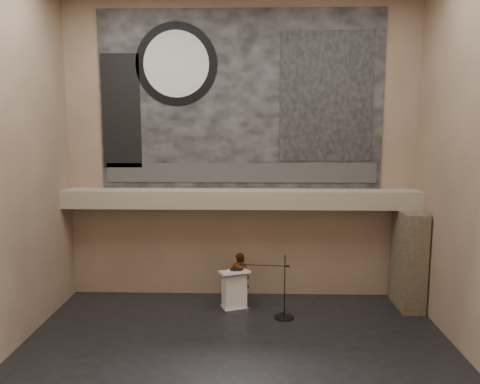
{
  "coord_description": "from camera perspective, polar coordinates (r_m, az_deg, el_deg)",
  "views": [
    {
      "loc": [
        0.34,
        -9.44,
        5.05
      ],
      "look_at": [
        0.0,
        3.2,
        3.2
      ],
      "focal_mm": 35.0,
      "sensor_mm": 36.0,
      "label": 1
    }
  ],
  "objects": [
    {
      "name": "floor",
      "position": [
        10.71,
        -0.49,
        -19.81
      ],
      "size": [
        10.0,
        10.0,
        0.0
      ],
      "primitive_type": "plane",
      "color": "black",
      "rests_on": "ground"
    },
    {
      "name": "banner_text_strip",
      "position": [
        13.44,
        0.08,
        2.35
      ],
      "size": [
        7.76,
        0.02,
        0.55
      ],
      "primitive_type": "cube",
      "color": "#2F2F2F",
      "rests_on": "banner"
    },
    {
      "name": "soffit",
      "position": [
        13.21,
        0.05,
        -0.82
      ],
      "size": [
        10.0,
        0.8,
        0.5
      ],
      "primitive_type": "cube",
      "color": "gray",
      "rests_on": "wall_back"
    },
    {
      "name": "stone_pier",
      "position": [
        13.81,
        19.85,
        -7.72
      ],
      "size": [
        0.6,
        1.4,
        2.7
      ],
      "primitive_type": "cube",
      "color": "#433829",
      "rests_on": "floor"
    },
    {
      "name": "speaker_person",
      "position": [
        13.36,
        -0.04,
        -10.48
      ],
      "size": [
        0.56,
        0.39,
        1.48
      ],
      "primitive_type": "imported",
      "rotation": [
        0.0,
        0.0,
        3.08
      ],
      "color": "white",
      "rests_on": "floor"
    },
    {
      "name": "mic_stand",
      "position": [
        12.69,
        5.23,
        -13.97
      ],
      "size": [
        1.44,
        0.52,
        1.69
      ],
      "rotation": [
        0.0,
        0.0,
        -0.09
      ],
      "color": "black",
      "rests_on": "floor"
    },
    {
      "name": "papers",
      "position": [
        12.82,
        -1.09,
        -9.61
      ],
      "size": [
        0.24,
        0.31,
        0.0
      ],
      "primitive_type": "cube",
      "rotation": [
        0.0,
        0.0,
        0.07
      ],
      "color": "silver",
      "rests_on": "lectern"
    },
    {
      "name": "banner",
      "position": [
        13.43,
        0.09,
        11.1
      ],
      "size": [
        8.0,
        0.05,
        5.0
      ],
      "primitive_type": "cube",
      "color": "black",
      "rests_on": "wall_back"
    },
    {
      "name": "banner_clock_rim",
      "position": [
        13.64,
        -7.77,
        15.2
      ],
      "size": [
        2.3,
        0.02,
        2.3
      ],
      "primitive_type": "cylinder",
      "rotation": [
        1.57,
        0.0,
        0.0
      ],
      "color": "black",
      "rests_on": "banner"
    },
    {
      "name": "lectern",
      "position": [
        13.04,
        -0.71,
        -11.85
      ],
      "size": [
        0.91,
        0.78,
        1.14
      ],
      "rotation": [
        0.0,
        0.0,
        0.37
      ],
      "color": "silver",
      "rests_on": "floor"
    },
    {
      "name": "sprinkler_left",
      "position": [
        13.34,
        -6.85,
        -2.01
      ],
      "size": [
        0.04,
        0.04,
        0.06
      ],
      "primitive_type": "cylinder",
      "color": "#B2893D",
      "rests_on": "soffit"
    },
    {
      "name": "binder",
      "position": [
        12.88,
        -0.4,
        -9.45
      ],
      "size": [
        0.38,
        0.35,
        0.04
      ],
      "primitive_type": "cube",
      "rotation": [
        0.0,
        0.0,
        -0.39
      ],
      "color": "black",
      "rests_on": "lectern"
    },
    {
      "name": "banner_clock_face",
      "position": [
        13.62,
        -7.79,
        15.21
      ],
      "size": [
        1.84,
        0.02,
        1.84
      ],
      "primitive_type": "cylinder",
      "rotation": [
        1.57,
        0.0,
        0.0
      ],
      "color": "silver",
      "rests_on": "banner"
    },
    {
      "name": "banner_brick_print",
      "position": [
        13.88,
        -14.29,
        9.52
      ],
      "size": [
        1.1,
        0.02,
        3.2
      ],
      "primitive_type": "cube",
      "color": "black",
      "rests_on": "banner"
    },
    {
      "name": "wall_front",
      "position": [
        5.51,
        -2.0,
        -0.03
      ],
      "size": [
        10.0,
        0.02,
        8.5
      ],
      "primitive_type": "cube",
      "color": "#79624D",
      "rests_on": "floor"
    },
    {
      "name": "banner_building_print",
      "position": [
        13.55,
        10.49,
        11.36
      ],
      "size": [
        2.6,
        0.02,
        3.6
      ],
      "primitive_type": "cube",
      "color": "black",
      "rests_on": "banner"
    },
    {
      "name": "sprinkler_right",
      "position": [
        13.3,
        8.26,
        -2.07
      ],
      "size": [
        0.04,
        0.04,
        0.06
      ],
      "primitive_type": "cylinder",
      "color": "#B2893D",
      "rests_on": "soffit"
    },
    {
      "name": "wall_back",
      "position": [
        13.46,
        0.09,
        4.92
      ],
      "size": [
        10.0,
        0.02,
        8.5
      ],
      "primitive_type": "cube",
      "color": "#79624D",
      "rests_on": "floor"
    }
  ]
}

